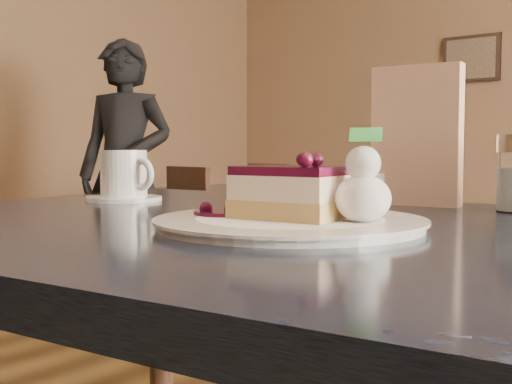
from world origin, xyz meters
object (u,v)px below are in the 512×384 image
Objects in this scene: cheesecake_slice at (290,193)px; patron at (125,174)px; dessert_plate at (290,223)px; coffee_set at (125,178)px; main_table at (310,288)px; bg_table_far_left at (232,278)px.

patron is at bearing 138.25° from cheesecake_slice.
dessert_plate is 3.02m from patron.
coffee_set is 0.10× the size of patron.
cheesecake_slice is at bearing -16.72° from coffee_set.
main_table is at bearing 95.28° from dessert_plate.
dessert_plate is 2.38× the size of cheesecake_slice.
dessert_plate reaches higher than main_table.
bg_table_far_left is (-1.80, 2.44, -0.82)m from coffee_set.
coffee_set is at bearing 157.99° from cheesecake_slice.
main_table is 9.96× the size of cheesecake_slice.
dessert_plate is 0.04m from cheesecake_slice.
main_table is at bearing -58.89° from patron.
cheesecake_slice is 0.92× the size of coffee_set.
cheesecake_slice is (0.01, -0.06, 0.13)m from main_table.
dessert_plate is (0.01, -0.06, 0.09)m from main_table.
main_table is 0.88× the size of bg_table_far_left.
cheesecake_slice reaches higher than bg_table_far_left.
coffee_set is 0.10× the size of bg_table_far_left.
dessert_plate is at bearing -42.11° from bg_table_far_left.
main_table is 0.14m from cheesecake_slice.
bg_table_far_left is 1.08m from patron.
main_table is 3.48m from bg_table_far_left.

